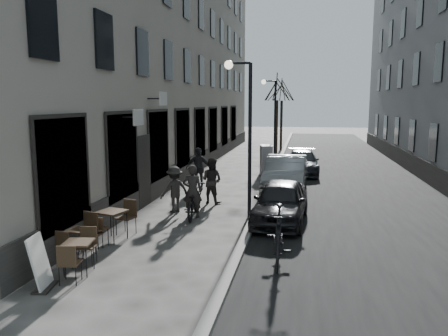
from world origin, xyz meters
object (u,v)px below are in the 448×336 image
(tree_far, at_px, (282,91))
(car_far, at_px, (302,162))
(streetlamp_near, at_px, (245,121))
(bicycle, at_px, (193,201))
(moped, at_px, (279,235))
(pedestrian_near, at_px, (212,180))
(car_mid, at_px, (286,174))
(pedestrian_far, at_px, (198,169))
(streetlamp_far, at_px, (272,113))
(sign_board, at_px, (41,267))
(utility_cabinet, at_px, (266,160))
(tree_near, at_px, (277,88))
(bistro_set_a, at_px, (79,254))
(pedestrian_mid, at_px, (175,189))
(car_near, at_px, (281,201))
(bistro_set_c, at_px, (112,222))
(bistro_set_b, at_px, (81,240))

(tree_far, relative_size, car_far, 1.34)
(tree_far, bearing_deg, streetlamp_near, -90.20)
(bicycle, relative_size, moped, 0.92)
(pedestrian_near, distance_m, car_mid, 3.67)
(bicycle, distance_m, pedestrian_far, 4.68)
(pedestrian_near, bearing_deg, bicycle, 105.58)
(streetlamp_far, distance_m, pedestrian_far, 8.56)
(sign_board, height_order, utility_cabinet, utility_cabinet)
(tree_near, distance_m, bistro_set_a, 21.14)
(tree_far, height_order, bicycle, tree_far)
(tree_far, distance_m, pedestrian_far, 17.46)
(tree_near, height_order, pedestrian_mid, tree_near)
(streetlamp_near, relative_size, bicycle, 2.49)
(utility_cabinet, distance_m, moped, 12.65)
(car_mid, bearing_deg, moped, -86.63)
(pedestrian_near, xyz_separation_m, car_mid, (2.65, 2.54, -0.09))
(sign_board, distance_m, car_mid, 11.59)
(streetlamp_far, relative_size, pedestrian_mid, 3.20)
(sign_board, relative_size, pedestrian_near, 0.65)
(pedestrian_far, xyz_separation_m, car_near, (3.82, -4.61, -0.25))
(sign_board, distance_m, moped, 5.24)
(bistro_set_c, bearing_deg, streetlamp_near, 59.55)
(pedestrian_mid, height_order, moped, pedestrian_mid)
(bistro_set_b, distance_m, sign_board, 1.91)
(pedestrian_near, bearing_deg, tree_near, -76.50)
(bistro_set_b, xyz_separation_m, moped, (4.81, 0.48, 0.24))
(streetlamp_near, bearing_deg, moped, -71.07)
(tree_near, xyz_separation_m, bistro_set_b, (-3.51, -19.48, -4.24))
(moped, bearing_deg, bistro_set_b, -176.78)
(utility_cabinet, bearing_deg, tree_near, 78.08)
(streetlamp_near, distance_m, utility_cabinet, 8.90)
(bicycle, xyz_separation_m, moped, (3.03, -3.59, 0.13))
(streetlamp_near, xyz_separation_m, bicycle, (-1.66, -0.41, -2.62))
(utility_cabinet, bearing_deg, bistro_set_c, -116.27)
(car_far, bearing_deg, sign_board, -108.91)
(tree_near, relative_size, bistro_set_b, 4.02)
(streetlamp_near, distance_m, pedestrian_far, 5.39)
(streetlamp_near, distance_m, bicycle, 3.13)
(moped, bearing_deg, sign_board, -155.41)
(bistro_set_c, xyz_separation_m, pedestrian_near, (1.74, 4.94, 0.35))
(car_near, bearing_deg, streetlamp_far, 99.29)
(tree_near, height_order, pedestrian_near, tree_near)
(bistro_set_b, relative_size, moped, 0.64)
(bistro_set_c, xyz_separation_m, car_near, (4.45, 2.72, 0.16))
(bicycle, bearing_deg, tree_near, -103.41)
(pedestrian_far, bearing_deg, bistro_set_c, -96.08)
(bistro_set_b, xyz_separation_m, car_near, (4.66, 4.03, 0.24))
(car_mid, bearing_deg, tree_near, 97.87)
(car_mid, bearing_deg, tree_far, 95.76)
(streetlamp_near, distance_m, car_mid, 5.07)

